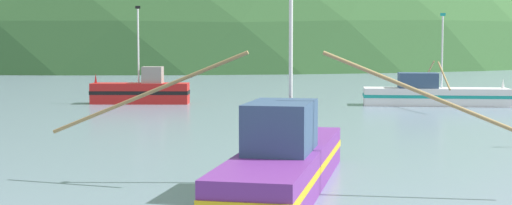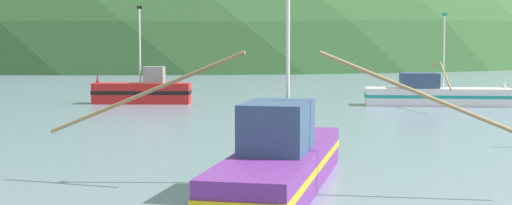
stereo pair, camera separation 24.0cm
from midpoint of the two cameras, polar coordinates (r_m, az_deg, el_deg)
name	(u,v)px [view 2 (the right image)]	position (r m, az deg, el deg)	size (l,w,h in m)	color
hill_far_left	(120,59)	(190.63, -10.35, 3.28)	(218.56, 174.85, 108.77)	#386633
fishing_boat_purple	(281,161)	(22.38, 2.23, -4.51)	(15.10, 11.58, 7.65)	#6B2D84
fishing_boat_white	(435,94)	(53.40, 13.67, 0.63)	(10.28, 12.72, 6.44)	white
fishing_boat_red	(143,91)	(54.17, -8.55, 0.86)	(7.25, 3.59, 7.01)	red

